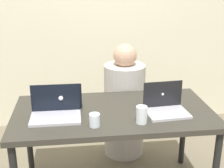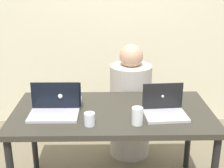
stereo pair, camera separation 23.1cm
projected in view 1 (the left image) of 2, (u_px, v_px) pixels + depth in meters
back_wall at (97, 7)px, 3.37m from camera, size 4.50×0.10×2.67m
desk at (113, 119)px, 2.32m from camera, size 1.47×0.76×0.72m
person_at_center at (124, 107)px, 2.95m from camera, size 0.40×0.40×1.09m
laptop_back_left at (61, 102)px, 2.33m from camera, size 0.32×0.25×0.21m
laptop_front_right at (166, 106)px, 2.25m from camera, size 0.31×0.26×0.21m
laptop_front_left at (56, 111)px, 2.18m from camera, size 0.35×0.25×0.22m
water_glass_left at (95, 121)px, 2.05m from camera, size 0.07×0.07×0.09m
water_glass_right at (142, 116)px, 2.09m from camera, size 0.08×0.08×0.12m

